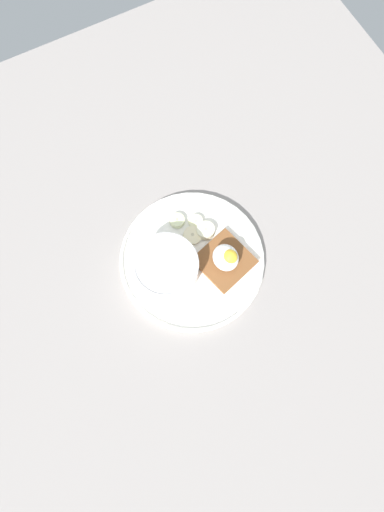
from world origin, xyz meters
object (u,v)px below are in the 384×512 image
(toast_slice, at_px, (225,261))
(banana_slice_front, at_px, (192,235))
(banana_slice_right, at_px, (177,221))
(oatmeal_bowl, at_px, (168,270))
(banana_slice_left, at_px, (206,230))
(banana_slice_back, at_px, (196,222))
(poached_egg, at_px, (226,257))

(toast_slice, distance_m, banana_slice_front, 0.08)
(toast_slice, height_order, banana_slice_right, same)
(banana_slice_right, bearing_deg, oatmeal_bowl, -36.10)
(toast_slice, bearing_deg, banana_slice_right, -159.71)
(oatmeal_bowl, height_order, banana_slice_right, oatmeal_bowl)
(toast_slice, bearing_deg, banana_slice_left, -177.50)
(banana_slice_left, distance_m, banana_slice_back, 0.03)
(oatmeal_bowl, distance_m, banana_slice_right, 0.11)
(banana_slice_front, height_order, banana_slice_back, banana_slice_front)
(banana_slice_front, bearing_deg, banana_slice_left, 82.42)
(oatmeal_bowl, height_order, toast_slice, oatmeal_bowl)
(toast_slice, height_order, poached_egg, poached_egg)
(oatmeal_bowl, xyz_separation_m, banana_slice_left, (-0.04, 0.10, -0.02))
(oatmeal_bowl, height_order, banana_slice_front, oatmeal_bowl)
(oatmeal_bowl, relative_size, poached_egg, 2.29)
(poached_egg, height_order, banana_slice_back, poached_egg)
(poached_egg, distance_m, banana_slice_left, 0.07)
(banana_slice_front, relative_size, banana_slice_back, 1.40)
(poached_egg, distance_m, banana_slice_front, 0.08)
(banana_slice_front, bearing_deg, banana_slice_back, 139.76)
(poached_egg, xyz_separation_m, banana_slice_back, (-0.09, -0.01, -0.03))
(banana_slice_front, xyz_separation_m, banana_slice_right, (-0.04, -0.01, 0.00))
(toast_slice, relative_size, banana_slice_front, 2.18)
(oatmeal_bowl, bearing_deg, banana_slice_front, 120.93)
(oatmeal_bowl, xyz_separation_m, banana_slice_back, (-0.07, 0.09, -0.02))
(banana_slice_front, bearing_deg, banana_slice_right, -163.01)
(oatmeal_bowl, height_order, banana_slice_back, oatmeal_bowl)
(banana_slice_front, distance_m, banana_slice_back, 0.03)
(poached_egg, bearing_deg, oatmeal_bowl, -105.81)
(oatmeal_bowl, relative_size, banana_slice_back, 3.24)
(toast_slice, distance_m, banana_slice_left, 0.07)
(oatmeal_bowl, relative_size, toast_slice, 1.06)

